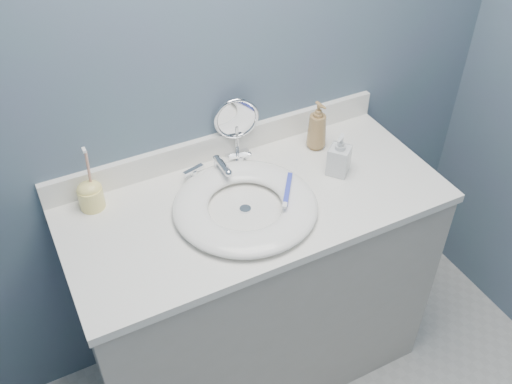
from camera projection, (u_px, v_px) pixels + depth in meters
back_wall at (216, 72)px, 1.79m from camera, size 2.20×0.02×2.40m
vanity_cabinet at (255, 292)px, 2.10m from camera, size 1.20×0.55×0.85m
countertop at (255, 203)px, 1.82m from camera, size 1.22×0.57×0.03m
backsplash at (221, 145)px, 1.96m from camera, size 1.22×0.02×0.09m
basin at (245, 206)px, 1.76m from camera, size 0.45×0.45×0.04m
drain at (245, 209)px, 1.77m from camera, size 0.04×0.04×0.01m
faucet at (219, 168)px, 1.89m from camera, size 0.25×0.13×0.07m
makeup_mirror at (236, 125)px, 1.91m from camera, size 0.15×0.09×0.23m
soap_bottle_amber at (317, 125)px, 1.97m from camera, size 0.08×0.08×0.18m
soap_bottle_clear at (340, 154)px, 1.87m from camera, size 0.10×0.10×0.15m
toothbrush_holder at (91, 194)px, 1.75m from camera, size 0.08×0.08×0.22m
toothbrush_lying at (287, 191)px, 1.77m from camera, size 0.11×0.15×0.02m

